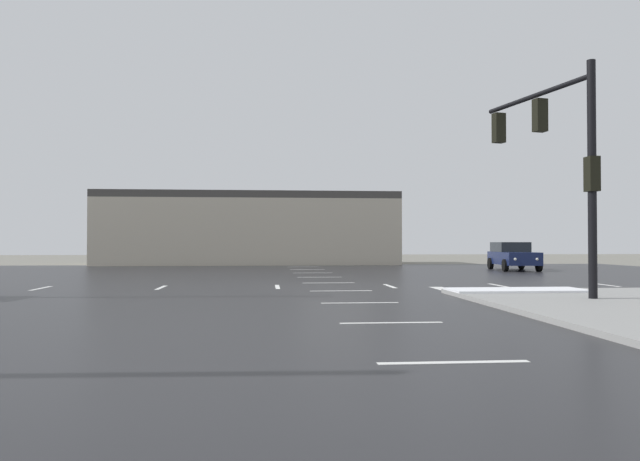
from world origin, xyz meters
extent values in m
plane|color=slate|center=(0.00, 0.00, 0.00)|extent=(120.00, 120.00, 0.00)
cube|color=#232326|center=(0.00, 0.00, 0.01)|extent=(44.00, 44.00, 0.02)
cube|color=white|center=(5.00, -4.00, 0.17)|extent=(4.00, 1.60, 0.06)
cube|color=silver|center=(0.00, -14.00, 0.02)|extent=(2.00, 0.15, 0.01)
cube|color=silver|center=(0.00, -10.00, 0.02)|extent=(2.00, 0.15, 0.01)
cube|color=silver|center=(0.00, -6.00, 0.02)|extent=(2.00, 0.15, 0.01)
cube|color=silver|center=(0.00, -2.00, 0.02)|extent=(2.00, 0.15, 0.01)
cube|color=silver|center=(0.00, 2.00, 0.02)|extent=(2.00, 0.15, 0.01)
cube|color=silver|center=(0.00, 6.00, 0.02)|extent=(2.00, 0.15, 0.01)
cube|color=silver|center=(0.00, 10.00, 0.02)|extent=(2.00, 0.15, 0.01)
cube|color=silver|center=(0.00, 14.00, 0.02)|extent=(2.00, 0.15, 0.01)
cube|color=silver|center=(0.00, 18.00, 0.02)|extent=(2.00, 0.15, 0.01)
cube|color=silver|center=(-10.00, 0.00, 0.02)|extent=(0.15, 2.00, 0.01)
cube|color=silver|center=(-6.00, 0.00, 0.02)|extent=(0.15, 2.00, 0.01)
cube|color=silver|center=(-2.00, 0.00, 0.02)|extent=(0.15, 2.00, 0.01)
cube|color=silver|center=(2.00, 0.00, 0.02)|extent=(0.15, 2.00, 0.01)
cube|color=silver|center=(6.00, 0.00, 0.02)|extent=(0.15, 2.00, 0.01)
cube|color=silver|center=(10.00, 0.00, 0.02)|extent=(0.15, 2.00, 0.01)
cube|color=silver|center=(3.50, -4.00, 0.02)|extent=(0.45, 7.00, 0.01)
cylinder|color=black|center=(5.96, -6.56, 3.22)|extent=(0.22, 0.22, 6.15)
cylinder|color=black|center=(5.46, -4.28, 5.89)|extent=(1.12, 4.59, 0.14)
cube|color=black|center=(5.51, -4.51, 5.27)|extent=(0.41, 0.35, 0.95)
sphere|color=yellow|center=(5.48, -4.35, 5.55)|extent=(0.20, 0.20, 0.20)
cube|color=black|center=(5.07, -2.46, 5.27)|extent=(0.41, 0.35, 0.95)
sphere|color=yellow|center=(5.04, -2.30, 5.55)|extent=(0.20, 0.20, 0.20)
cube|color=black|center=(5.96, -6.56, 3.34)|extent=(0.28, 0.36, 0.90)
cube|color=#BCB29E|center=(-3.58, 24.10, 2.30)|extent=(20.97, 8.00, 4.60)
cube|color=#3F3D3A|center=(-3.58, 24.10, 4.85)|extent=(20.97, 8.00, 0.50)
cube|color=#141E47|center=(11.49, 12.06, 0.70)|extent=(2.25, 4.66, 0.70)
cube|color=black|center=(11.56, 12.73, 1.33)|extent=(1.90, 2.63, 0.55)
cylinder|color=black|center=(12.23, 10.45, 0.35)|extent=(0.29, 0.68, 0.66)
cylinder|color=black|center=(10.44, 10.63, 0.35)|extent=(0.29, 0.68, 0.66)
cylinder|color=black|center=(12.54, 13.49, 0.35)|extent=(0.29, 0.68, 0.66)
cylinder|color=black|center=(10.75, 13.68, 0.35)|extent=(0.29, 0.68, 0.66)
sphere|color=white|center=(11.84, 9.81, 0.70)|extent=(0.18, 0.18, 0.18)
sphere|color=white|center=(10.69, 9.93, 0.70)|extent=(0.18, 0.18, 0.18)
camera|label=1|loc=(-2.43, -21.91, 1.57)|focal=35.04mm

